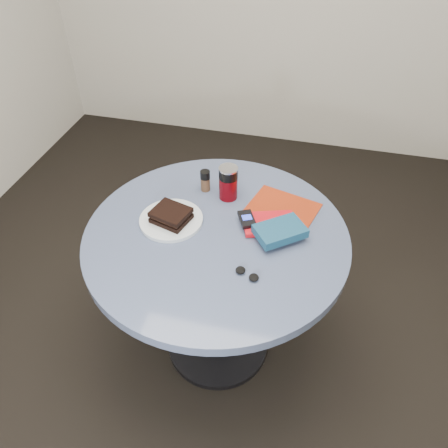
% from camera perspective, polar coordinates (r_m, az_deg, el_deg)
% --- Properties ---
extents(ground, '(4.00, 4.00, 0.00)m').
position_cam_1_polar(ground, '(2.22, -0.78, -15.41)').
color(ground, black).
rests_on(ground, ground).
extents(table, '(1.00, 1.00, 0.75)m').
position_cam_1_polar(table, '(1.76, -0.95, -5.03)').
color(table, black).
rests_on(table, ground).
extents(plate, '(0.28, 0.28, 0.02)m').
position_cam_1_polar(plate, '(1.70, -6.91, 0.53)').
color(plate, silver).
rests_on(plate, table).
extents(sandwich, '(0.16, 0.15, 0.05)m').
position_cam_1_polar(sandwich, '(1.67, -6.94, 1.15)').
color(sandwich, black).
rests_on(sandwich, plate).
extents(soda_can, '(0.09, 0.09, 0.14)m').
position_cam_1_polar(soda_can, '(1.76, 0.56, 5.42)').
color(soda_can, '#58040A').
rests_on(soda_can, table).
extents(pepper_grinder, '(0.05, 0.05, 0.09)m').
position_cam_1_polar(pepper_grinder, '(1.82, -2.46, 5.70)').
color(pepper_grinder, '#4B3220').
rests_on(pepper_grinder, table).
extents(magazine, '(0.31, 0.26, 0.00)m').
position_cam_1_polar(magazine, '(1.77, 7.71, 2.10)').
color(magazine, maroon).
rests_on(magazine, table).
extents(red_book, '(0.23, 0.18, 0.02)m').
position_cam_1_polar(red_book, '(1.67, 5.94, 0.08)').
color(red_book, '#B20E16').
rests_on(red_book, magazine).
extents(novel, '(0.21, 0.20, 0.03)m').
position_cam_1_polar(novel, '(1.61, 7.33, -0.92)').
color(novel, navy).
rests_on(novel, red_book).
extents(mp3_player, '(0.09, 0.11, 0.02)m').
position_cam_1_polar(mp3_player, '(1.66, 3.00, 0.66)').
color(mp3_player, black).
rests_on(mp3_player, red_book).
extents(headphones, '(0.10, 0.07, 0.02)m').
position_cam_1_polar(headphones, '(1.49, 3.03, -6.52)').
color(headphones, black).
rests_on(headphones, table).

